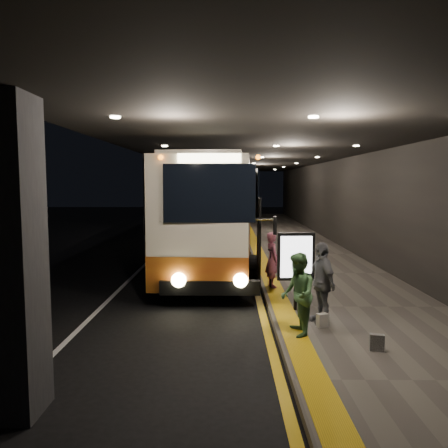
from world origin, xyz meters
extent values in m
plane|color=black|center=(0.00, 0.00, 0.00)|extent=(90.00, 90.00, 0.00)
cube|color=silver|center=(-1.80, 5.00, 0.01)|extent=(0.12, 50.00, 0.01)
cube|color=gold|center=(2.35, 5.00, 0.01)|extent=(0.18, 50.00, 0.01)
cube|color=#514C44|center=(4.75, 5.00, 0.07)|extent=(4.50, 50.00, 0.15)
cube|color=gold|center=(2.85, 5.00, 0.16)|extent=(0.50, 50.00, 0.01)
cube|color=black|center=(7.00, 5.00, 3.00)|extent=(0.10, 50.00, 6.00)
cube|color=black|center=(-1.50, -8.00, 2.20)|extent=(0.80, 0.80, 4.40)
cube|color=black|center=(-1.50, 4.00, 2.20)|extent=(0.80, 0.80, 4.40)
cube|color=black|center=(-1.50, 16.00, 2.20)|extent=(0.80, 0.80, 4.40)
cube|color=black|center=(2.50, 5.00, 4.60)|extent=(9.00, 50.00, 0.40)
cube|color=beige|center=(1.03, 3.26, 2.19)|extent=(3.26, 12.61, 3.54)
cube|color=#966415|center=(1.03, 3.26, 0.89)|extent=(3.28, 12.64, 0.94)
cube|color=black|center=(1.03, -3.01, 2.97)|extent=(2.29, 0.18, 1.46)
cube|color=black|center=(1.03, -2.93, 0.57)|extent=(2.56, 0.38, 0.36)
cylinder|color=black|center=(-0.15, -0.69, 0.52)|extent=(0.29, 1.04, 1.04)
cylinder|color=black|center=(2.21, -0.69, 0.52)|extent=(0.29, 1.04, 1.04)
cylinder|color=black|center=(-0.15, 7.43, 0.52)|extent=(0.29, 1.04, 1.04)
cylinder|color=black|center=(2.21, 7.43, 0.52)|extent=(0.29, 1.04, 1.04)
sphere|color=#FFEAA5|center=(0.25, -3.02, 0.78)|extent=(0.37, 0.37, 0.37)
sphere|color=#FFEAA5|center=(1.81, -3.02, 0.78)|extent=(0.37, 0.37, 0.37)
cube|color=#FFF2BF|center=(1.03, -3.02, 3.83)|extent=(1.56, 0.13, 0.23)
cube|color=beige|center=(0.93, 18.11, 2.05)|extent=(3.22, 11.86, 3.32)
cube|color=#966415|center=(0.93, 18.11, 0.83)|extent=(3.24, 11.88, 0.88)
cube|color=black|center=(0.93, 12.22, 2.78)|extent=(2.15, 0.20, 1.37)
cube|color=black|center=(0.93, 12.30, 0.54)|extent=(2.40, 0.41, 0.34)
cylinder|color=black|center=(-0.17, 14.40, 0.49)|extent=(0.27, 0.98, 0.98)
cylinder|color=black|center=(2.03, 14.40, 0.49)|extent=(0.27, 0.98, 0.98)
cylinder|color=black|center=(-0.17, 22.01, 0.49)|extent=(0.27, 0.98, 0.98)
cylinder|color=black|center=(2.03, 22.01, 0.49)|extent=(0.27, 0.98, 0.98)
cube|color=beige|center=(0.91, 30.90, 1.89)|extent=(2.52, 10.86, 3.06)
cube|color=#966415|center=(0.91, 30.90, 0.77)|extent=(2.54, 10.88, 0.81)
cube|color=black|center=(0.91, 25.47, 2.57)|extent=(1.98, 0.11, 1.26)
cube|color=black|center=(0.91, 25.55, 0.50)|extent=(2.21, 0.30, 0.32)
cylinder|color=black|center=(-0.10, 27.48, 0.45)|extent=(0.25, 0.90, 0.90)
cylinder|color=black|center=(1.91, 27.48, 0.45)|extent=(0.25, 0.90, 0.90)
cylinder|color=black|center=(-0.10, 34.50, 0.45)|extent=(0.25, 0.90, 0.90)
cylinder|color=black|center=(1.91, 34.50, 0.45)|extent=(0.25, 0.90, 0.90)
imported|color=#D86484|center=(2.80, -1.14, 0.97)|extent=(0.51, 0.66, 1.64)
imported|color=#42703E|center=(2.90, -5.22, 0.99)|extent=(0.53, 0.83, 1.68)
imported|color=#4B4C50|center=(3.55, -4.37, 1.04)|extent=(0.80, 1.15, 1.78)
cube|color=black|center=(4.23, -6.06, 0.31)|extent=(0.27, 0.16, 0.31)
cube|color=#ADA8A2|center=(3.51, -4.72, 0.29)|extent=(0.27, 0.22, 0.29)
cylinder|color=black|center=(3.13, -3.46, 0.52)|extent=(0.08, 0.08, 0.73)
cube|color=black|center=(3.13, -3.46, 1.46)|extent=(0.89, 0.14, 1.15)
cube|color=white|center=(3.13, -3.52, 1.46)|extent=(0.76, 0.05, 1.00)
cylinder|color=black|center=(2.75, -1.21, 0.72)|extent=(0.05, 0.05, 1.13)
camera|label=1|loc=(1.50, -13.83, 3.22)|focal=35.00mm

